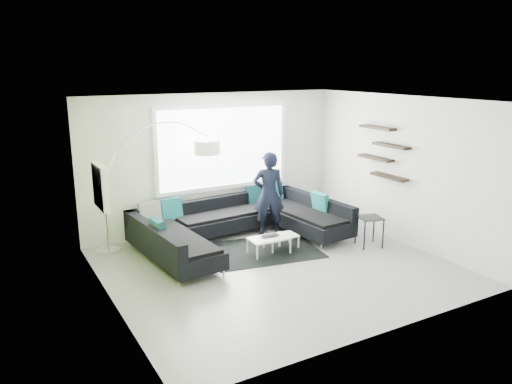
# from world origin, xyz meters

# --- Properties ---
(ground) EXTENTS (5.50, 5.50, 0.00)m
(ground) POSITION_xyz_m (0.00, 0.00, 0.00)
(ground) COLOR gray
(ground) RESTS_ON ground
(room_shell) EXTENTS (5.54, 5.04, 2.82)m
(room_shell) POSITION_xyz_m (0.04, 0.21, 1.81)
(room_shell) COLOR silver
(room_shell) RESTS_ON ground
(sectional_sofa) EXTENTS (3.96, 2.64, 0.82)m
(sectional_sofa) POSITION_xyz_m (0.02, 1.29, 0.36)
(sectional_sofa) COLOR black
(sectional_sofa) RESTS_ON ground
(rug) EXTENTS (2.24, 1.80, 0.01)m
(rug) POSITION_xyz_m (0.17, 0.79, 0.01)
(rug) COLOR black
(rug) RESTS_ON ground
(coffee_table) EXTENTS (0.95, 0.56, 0.31)m
(coffee_table) POSITION_xyz_m (0.37, 0.66, 0.15)
(coffee_table) COLOR white
(coffee_table) RESTS_ON ground
(arc_lamp) EXTENTS (2.36, 1.43, 2.34)m
(arc_lamp) POSITION_xyz_m (-2.32, 2.14, 1.17)
(arc_lamp) COLOR silver
(arc_lamp) RESTS_ON ground
(side_table) EXTENTS (0.51, 0.51, 0.57)m
(side_table) POSITION_xyz_m (2.05, 0.02, 0.29)
(side_table) COLOR black
(side_table) RESTS_ON ground
(person) EXTENTS (0.91, 0.85, 1.70)m
(person) POSITION_xyz_m (0.72, 1.50, 0.85)
(person) COLOR black
(person) RESTS_ON ground
(laptop) EXTENTS (0.35, 0.24, 0.03)m
(laptop) POSITION_xyz_m (0.25, 0.60, 0.32)
(laptop) COLOR black
(laptop) RESTS_ON coffee_table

